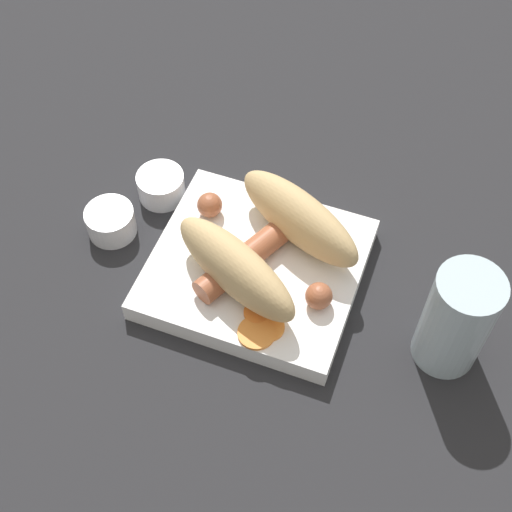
{
  "coord_description": "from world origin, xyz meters",
  "views": [
    {
      "loc": [
        -0.14,
        0.38,
        0.61
      ],
      "look_at": [
        0.0,
        0.0,
        0.03
      ],
      "focal_mm": 50.0,
      "sensor_mm": 36.0,
      "label": 1
    }
  ],
  "objects_px": {
    "condiment_cup_far": "(112,221)",
    "drink_glass": "(457,320)",
    "sausage": "(262,248)",
    "condiment_cup_near": "(161,187)",
    "food_tray": "(256,268)",
    "bread_roll": "(268,242)"
  },
  "relations": [
    {
      "from": "drink_glass",
      "to": "bread_roll",
      "type": "bearing_deg",
      "value": -7.58
    },
    {
      "from": "drink_glass",
      "to": "condiment_cup_far",
      "type": "bearing_deg",
      "value": -3.42
    },
    {
      "from": "sausage",
      "to": "condiment_cup_far",
      "type": "height_order",
      "value": "sausage"
    },
    {
      "from": "food_tray",
      "to": "drink_glass",
      "type": "bearing_deg",
      "value": 174.5
    },
    {
      "from": "condiment_cup_near",
      "to": "condiment_cup_far",
      "type": "xyz_separation_m",
      "value": [
        0.03,
        0.06,
        0.0
      ]
    },
    {
      "from": "food_tray",
      "to": "condiment_cup_far",
      "type": "height_order",
      "value": "condiment_cup_far"
    },
    {
      "from": "condiment_cup_far",
      "to": "drink_glass",
      "type": "bearing_deg",
      "value": 176.58
    },
    {
      "from": "drink_glass",
      "to": "condiment_cup_near",
      "type": "bearing_deg",
      "value": -13.99
    },
    {
      "from": "condiment_cup_near",
      "to": "drink_glass",
      "type": "relative_size",
      "value": 0.44
    },
    {
      "from": "sausage",
      "to": "condiment_cup_far",
      "type": "bearing_deg",
      "value": 2.04
    },
    {
      "from": "bread_roll",
      "to": "sausage",
      "type": "relative_size",
      "value": 1.16
    },
    {
      "from": "sausage",
      "to": "drink_glass",
      "type": "relative_size",
      "value": 1.41
    },
    {
      "from": "sausage",
      "to": "bread_roll",
      "type": "bearing_deg",
      "value": 160.5
    },
    {
      "from": "condiment_cup_near",
      "to": "sausage",
      "type": "bearing_deg",
      "value": 158.12
    },
    {
      "from": "bread_roll",
      "to": "drink_glass",
      "type": "bearing_deg",
      "value": 172.42
    },
    {
      "from": "condiment_cup_far",
      "to": "sausage",
      "type": "bearing_deg",
      "value": -177.96
    },
    {
      "from": "bread_roll",
      "to": "condiment_cup_far",
      "type": "relative_size",
      "value": 3.72
    },
    {
      "from": "condiment_cup_near",
      "to": "bread_roll",
      "type": "bearing_deg",
      "value": 158.24
    },
    {
      "from": "food_tray",
      "to": "condiment_cup_near",
      "type": "height_order",
      "value": "condiment_cup_near"
    },
    {
      "from": "sausage",
      "to": "drink_glass",
      "type": "distance_m",
      "value": 0.2
    },
    {
      "from": "condiment_cup_far",
      "to": "drink_glass",
      "type": "xyz_separation_m",
      "value": [
        -0.36,
        0.02,
        0.05
      ]
    },
    {
      "from": "food_tray",
      "to": "bread_roll",
      "type": "height_order",
      "value": "bread_roll"
    }
  ]
}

